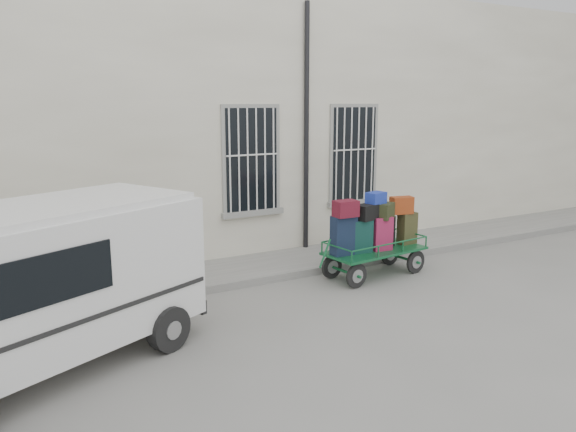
% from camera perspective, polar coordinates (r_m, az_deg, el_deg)
% --- Properties ---
extents(ground, '(80.00, 80.00, 0.00)m').
position_cam_1_polar(ground, '(10.33, 5.68, -8.22)').
color(ground, slate).
rests_on(ground, ground).
extents(building, '(24.00, 5.15, 6.00)m').
position_cam_1_polar(building, '(14.57, -6.70, 9.59)').
color(building, beige).
rests_on(building, ground).
extents(sidewalk, '(24.00, 1.70, 0.15)m').
position_cam_1_polar(sidewalk, '(12.08, -0.30, -4.83)').
color(sidewalk, slate).
rests_on(sidewalk, ground).
extents(luggage_cart, '(2.53, 1.18, 1.72)m').
position_cam_1_polar(luggage_cart, '(11.37, 8.69, -1.71)').
color(luggage_cart, black).
rests_on(luggage_cart, ground).
extents(van, '(4.69, 3.47, 2.20)m').
position_cam_1_polar(van, '(7.89, -24.38, -5.90)').
color(van, silver).
rests_on(van, ground).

